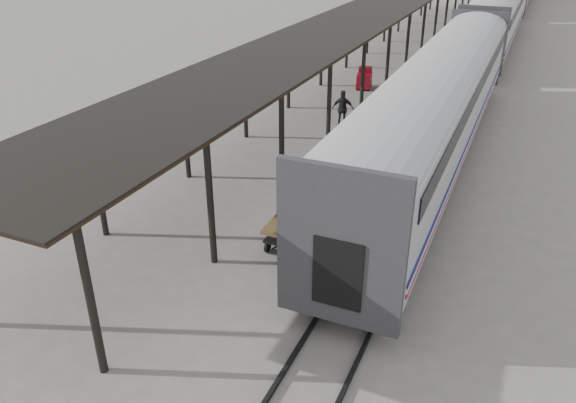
% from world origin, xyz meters
% --- Properties ---
extents(ground, '(160.00, 160.00, 0.00)m').
position_xyz_m(ground, '(0.00, 0.00, 0.00)').
color(ground, slate).
rests_on(ground, ground).
extents(train, '(3.45, 76.01, 4.01)m').
position_xyz_m(train, '(3.19, 33.79, 2.69)').
color(train, silver).
rests_on(train, ground).
extents(canopy, '(4.90, 64.30, 4.15)m').
position_xyz_m(canopy, '(-3.40, 24.00, 4.00)').
color(canopy, '#422B19').
rests_on(canopy, ground).
extents(rails, '(1.54, 150.00, 0.12)m').
position_xyz_m(rails, '(3.20, 34.00, 0.06)').
color(rails, black).
rests_on(rails, ground).
extents(baggage_cart, '(1.26, 2.41, 0.86)m').
position_xyz_m(baggage_cart, '(0.39, 0.10, 0.65)').
color(baggage_cart, brown).
rests_on(baggage_cart, ground).
extents(suitcase_stack, '(1.23, 1.07, 0.59)m').
position_xyz_m(suitcase_stack, '(0.28, 0.47, 1.06)').
color(suitcase_stack, '#343436').
rests_on(suitcase_stack, baggage_cart).
extents(luggage_tug, '(1.09, 1.51, 1.22)m').
position_xyz_m(luggage_tug, '(-2.81, 18.46, 0.56)').
color(luggage_tug, maroon).
rests_on(luggage_tug, ground).
extents(porter, '(0.57, 0.76, 1.90)m').
position_xyz_m(porter, '(0.64, -0.55, 1.81)').
color(porter, navy).
rests_on(porter, baggage_cart).
extents(pedestrian, '(1.15, 0.71, 1.82)m').
position_xyz_m(pedestrian, '(-1.77, 11.25, 0.91)').
color(pedestrian, black).
rests_on(pedestrian, ground).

